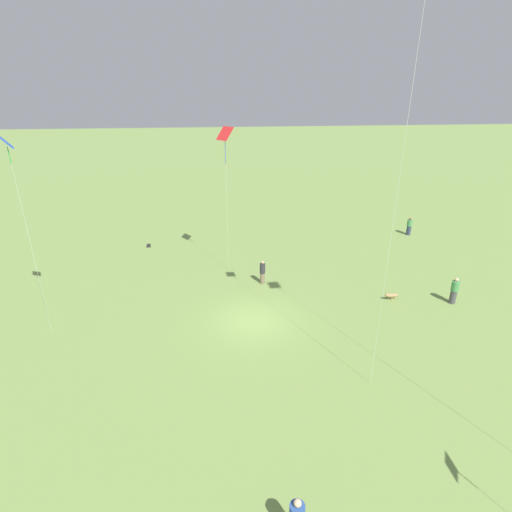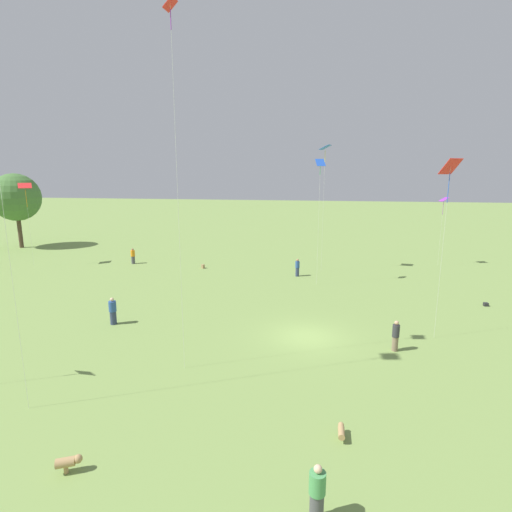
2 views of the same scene
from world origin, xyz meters
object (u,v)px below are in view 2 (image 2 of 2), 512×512
dog_0 (69,462)px  kite_0 (444,202)px  kite_7 (325,152)px  person_5 (317,494)px  dog_1 (341,431)px  kite_2 (450,172)px  picnic_bag_0 (203,266)px  picnic_bag_1 (486,304)px  kite_6 (320,169)px  kite_4 (25,188)px  person_0 (133,256)px  person_1 (396,336)px  person_2 (297,268)px  kite_3 (172,46)px  person_3 (113,311)px

dog_0 → kite_0: bearing=124.1°
kite_0 → dog_0: bearing=-0.5°
kite_0 → kite_7: bearing=-39.1°
person_5 → dog_1: bearing=81.1°
kite_2 → picnic_bag_0: (14.80, 18.75, -9.49)m
kite_2 → kite_7: bearing=-58.3°
picnic_bag_0 → picnic_bag_1: picnic_bag_0 is taller
person_5 → kite_6: (24.67, 0.35, 9.10)m
kite_0 → kite_4: bearing=-49.5°
kite_4 → kite_6: 29.57m
person_5 → kite_0: (34.16, -12.25, 5.83)m
person_5 → kite_6: 26.29m
person_0 → kite_2: 32.30m
kite_7 → kite_6: bearing=59.1°
person_1 → picnic_bag_0: bearing=-168.7°
person_2 → kite_0: (6.92, -14.46, 5.88)m
person_5 → kite_2: kite_2 is taller
kite_7 → dog_0: bearing=48.0°
kite_0 → dog_1: size_ratio=8.72×
person_1 → dog_0: bearing=-79.2°
person_1 → person_5: size_ratio=0.98×
person_0 → kite_3: (-21.68, -13.36, 14.14)m
person_1 → dog_1: 8.73m
kite_3 → dog_1: (-4.31, -7.56, -14.67)m
person_3 → kite_2: size_ratio=0.17×
person_5 → kite_7: (29.63, -0.03, 10.70)m
dog_0 → kite_2: bearing=107.7°
person_5 → kite_6: size_ratio=0.17×
person_0 → kite_6: 22.32m
dog_0 → picnic_bag_1: 28.53m
person_5 → kite_2: bearing=68.3°
kite_7 → dog_0: kite_7 is taller
kite_7 → person_1: bearing=76.4°
kite_0 → kite_4: 42.69m
person_3 → dog_0: size_ratio=2.16×
kite_4 → picnic_bag_0: kite_4 is taller
picnic_bag_1 → picnic_bag_0: bearing=71.4°
person_5 → kite_0: size_ratio=0.25×
kite_7 → dog_0: size_ratio=14.73×
person_0 → kite_7: kite_7 is taller
person_0 → kite_2: (-15.65, -26.82, 8.86)m
kite_3 → dog_0: 16.45m
dog_0 → picnic_bag_1: size_ratio=2.58×
person_3 → person_5: bearing=7.2°
dog_1 → person_2: bearing=98.0°
kite_0 → dog_1: (-30.41, 11.40, -6.40)m
kite_6 → kite_7: size_ratio=0.88×
kite_6 → dog_0: kite_6 is taller
person_2 → kite_2: 18.22m
kite_6 → person_1: bearing=-48.7°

